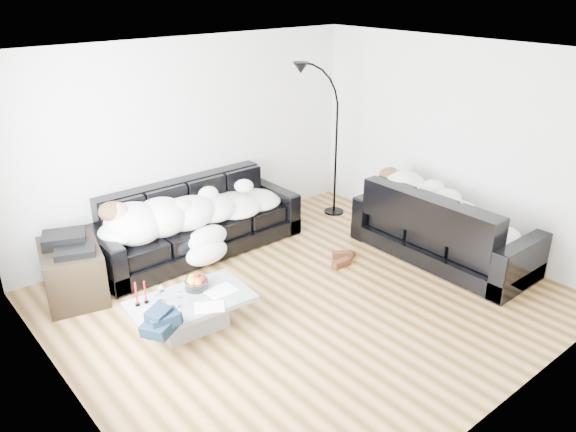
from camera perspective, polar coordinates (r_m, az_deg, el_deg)
ground at (r=6.21m, az=1.79°, el=-8.50°), size 5.00×5.00×0.00m
wall_back at (r=7.38m, az=-9.81°, el=7.50°), size 5.00×0.02×2.60m
wall_left at (r=4.51m, az=-22.61°, el=-4.57°), size 0.02×4.50×2.60m
wall_right at (r=7.45m, az=16.61°, el=7.02°), size 0.02×4.50×2.60m
ceiling at (r=5.31m, az=2.15°, el=16.04°), size 5.00×5.00×0.00m
sofa_back at (r=7.15m, az=-9.19°, el=-0.36°), size 2.67×0.92×0.87m
sofa_right at (r=7.14m, az=15.59°, el=-0.84°), size 0.96×2.23×0.90m
sleeper_back at (r=7.03m, az=-9.09°, el=1.08°), size 2.26×0.78×0.45m
sleeper_right at (r=7.06m, az=15.77°, el=0.66°), size 0.81×1.91×0.47m
teal_cushion at (r=7.37m, az=11.21°, el=2.62°), size 0.42×0.38×0.20m
coffee_table at (r=5.74m, az=-9.75°, el=-9.77°), size 1.22×0.77×0.34m
fruit_bowl at (r=5.78m, az=-9.29°, el=-6.62°), size 0.27×0.27×0.15m
wine_glass_a at (r=5.61m, az=-12.74°, el=-7.71°), size 0.09×0.09×0.18m
wine_glass_b at (r=5.51m, az=-12.96°, el=-8.50°), size 0.08×0.08×0.17m
wine_glass_c at (r=5.51m, az=-10.99°, el=-8.29°), size 0.09×0.09×0.17m
candle_left at (r=5.59m, az=-15.15°, el=-7.70°), size 0.05×0.05×0.25m
candle_right at (r=5.62m, az=-14.30°, el=-7.53°), size 0.05×0.05×0.23m
newspaper_a at (r=5.73m, az=-6.82°, el=-7.55°), size 0.30×0.23×0.01m
newspaper_b at (r=5.49m, az=-8.02°, el=-9.13°), size 0.35×0.32×0.01m
navy_jacket at (r=5.19m, az=-12.97°, el=-9.61°), size 0.37×0.32×0.17m
shoes at (r=6.96m, az=5.50°, el=-4.37°), size 0.48×0.39×0.10m
av_cabinet at (r=6.56m, az=-21.03°, el=-5.33°), size 0.77×0.98×0.60m
stereo at (r=6.41m, az=-21.50°, el=-2.47°), size 0.53×0.48×0.13m
floor_lamp at (r=8.08m, az=4.91°, el=6.89°), size 0.78×0.55×1.99m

